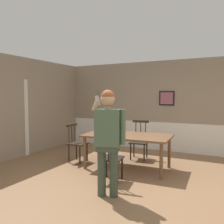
# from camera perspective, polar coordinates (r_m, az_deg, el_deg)

# --- Properties ---
(ground_plane) EXTENTS (7.16, 7.16, 0.00)m
(ground_plane) POSITION_cam_1_polar(r_m,az_deg,el_deg) (4.69, 2.26, -16.70)
(ground_plane) COLOR #846042
(room_back_partition) EXTENTS (6.51, 0.17, 2.70)m
(room_back_partition) POSITION_cam_1_polar(r_m,az_deg,el_deg) (7.23, 12.38, 1.06)
(room_back_partition) COLOR gray
(room_back_partition) RESTS_ON ground_plane
(room_left_partition) EXTENTS (0.13, 5.98, 2.70)m
(room_left_partition) POSITION_cam_1_polar(r_m,az_deg,el_deg) (6.48, -24.73, 0.87)
(room_left_partition) COLOR gray
(room_left_partition) RESTS_ON ground_plane
(dining_table) EXTENTS (1.99, 1.15, 0.77)m
(dining_table) POSITION_cam_1_polar(r_m,az_deg,el_deg) (5.36, 3.75, -6.36)
(dining_table) COLOR brown
(dining_table) RESTS_ON ground_plane
(chair_near_window) EXTENTS (0.42, 0.42, 0.95)m
(chair_near_window) POSITION_cam_1_polar(r_m,az_deg,el_deg) (6.00, -8.56, -7.46)
(chair_near_window) COLOR #2D2319
(chair_near_window) RESTS_ON ground_plane
(chair_by_doorway) EXTENTS (0.48, 0.48, 1.03)m
(chair_by_doorway) POSITION_cam_1_polar(r_m,az_deg,el_deg) (4.58, -0.25, -10.89)
(chair_by_doorway) COLOR black
(chair_by_doorway) RESTS_ON ground_plane
(chair_at_table_head) EXTENTS (0.50, 0.50, 1.00)m
(chair_at_table_head) POSITION_cam_1_polar(r_m,az_deg,el_deg) (6.25, 6.65, -6.97)
(chair_at_table_head) COLOR #2D2319
(chair_at_table_head) RESTS_ON ground_plane
(person_figure) EXTENTS (0.54, 0.33, 1.75)m
(person_figure) POSITION_cam_1_polar(r_m,az_deg,el_deg) (3.82, -0.97, -5.64)
(person_figure) COLOR #3A493A
(person_figure) RESTS_ON ground_plane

